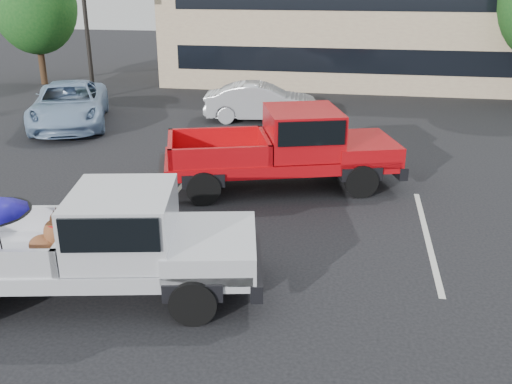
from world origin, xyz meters
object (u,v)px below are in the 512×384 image
red_pickup (295,145)px  blue_suv (69,105)px  silver_pickup (110,238)px  tree_left (34,6)px  silver_sedan (261,102)px

red_pickup → blue_suv: (-8.72, 4.93, -0.35)m
red_pickup → blue_suv: 10.02m
silver_pickup → red_pickup: 6.40m
tree_left → red_pickup: bearing=-41.7°
silver_sedan → blue_suv: size_ratio=0.77×
silver_pickup → tree_left: bearing=110.9°
blue_suv → red_pickup: bearing=-50.9°
silver_sedan → blue_suv: bearing=98.5°
silver_pickup → red_pickup: size_ratio=0.92×
tree_left → red_pickup: size_ratio=0.93×
tree_left → silver_pickup: 21.71m
tree_left → red_pickup: tree_left is taller
tree_left → silver_sedan: tree_left is taller
silver_sedan → silver_pickup: bearing=170.6°
red_pickup → silver_sedan: size_ratio=1.54×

